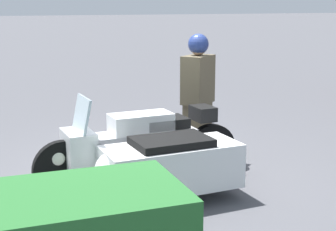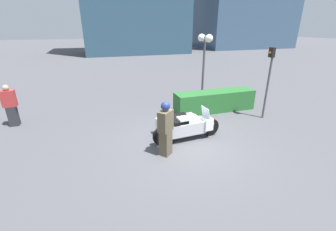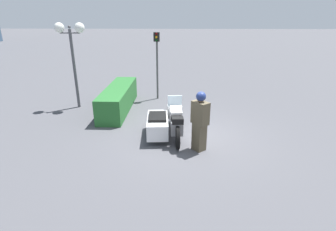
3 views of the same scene
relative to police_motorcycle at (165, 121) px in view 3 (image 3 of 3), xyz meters
The scene contains 6 objects.
ground_plane 0.89m from the police_motorcycle, 111.17° to the right, with size 160.00×160.00×0.00m, color #4C4C51.
police_motorcycle is the anchor object (origin of this frame).
officer_rider 1.55m from the police_motorcycle, 135.13° to the right, with size 0.57×0.54×1.80m.
hedge_bush_curbside 3.25m from the police_motorcycle, 40.31° to the left, with size 3.96×0.95×0.97m, color #28662D.
twin_lamp_post 5.36m from the police_motorcycle, 55.31° to the left, with size 0.40×1.22×3.52m.
traffic_light_near 4.42m from the police_motorcycle, ahead, with size 0.23×0.27×3.08m.
Camera 3 is at (-7.79, 0.32, 3.74)m, focal length 28.00 mm.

